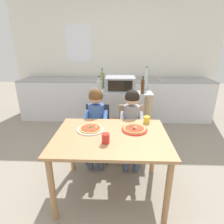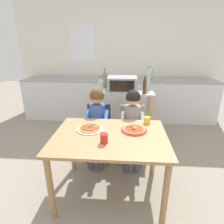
# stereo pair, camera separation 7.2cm
# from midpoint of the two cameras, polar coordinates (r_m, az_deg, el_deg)

# --- Properties ---
(ground_plane) EXTENTS (10.79, 10.79, 0.00)m
(ground_plane) POSITION_cam_midpoint_polar(r_m,az_deg,el_deg) (3.28, -0.12, -10.02)
(ground_plane) COLOR gray
(back_wall_tiled) EXTENTS (4.69, 0.13, 2.70)m
(back_wall_tiled) POSITION_cam_midpoint_polar(r_m,az_deg,el_deg) (4.52, 0.71, 16.46)
(back_wall_tiled) COLOR white
(back_wall_tiled) RESTS_ON ground
(kitchen_counter) EXTENTS (4.22, 0.60, 1.11)m
(kitchen_counter) POSITION_cam_midpoint_polar(r_m,az_deg,el_deg) (4.27, 0.57, 3.97)
(kitchen_counter) COLOR silver
(kitchen_counter) RESTS_ON ground
(kitchen_island_cart) EXTENTS (1.00, 0.53, 0.92)m
(kitchen_island_cart) POSITION_cam_midpoint_polar(r_m,az_deg,el_deg) (3.20, 2.02, 1.13)
(kitchen_island_cart) COLOR #B7BABF
(kitchen_island_cart) RESTS_ON ground
(toaster_oven) EXTENTS (0.48, 0.38, 0.23)m
(toaster_oven) POSITION_cam_midpoint_polar(r_m,az_deg,el_deg) (3.10, 1.82, 8.67)
(toaster_oven) COLOR #999BA0
(toaster_oven) RESTS_ON kitchen_island_cart
(bottle_clear_vinegar) EXTENTS (0.05, 0.05, 0.27)m
(bottle_clear_vinegar) POSITION_cam_midpoint_polar(r_m,az_deg,el_deg) (2.92, 8.64, 7.73)
(bottle_clear_vinegar) COLOR #4C2D14
(bottle_clear_vinegar) RESTS_ON kitchen_island_cart
(bottle_tall_green_wine) EXTENTS (0.07, 0.07, 0.33)m
(bottle_tall_green_wine) POSITION_cam_midpoint_polar(r_m,az_deg,el_deg) (3.28, -3.62, 9.75)
(bottle_tall_green_wine) COLOR olive
(bottle_tall_green_wine) RESTS_ON kitchen_island_cart
(bottle_slim_sauce) EXTENTS (0.08, 0.08, 0.27)m
(bottle_slim_sauce) POSITION_cam_midpoint_polar(r_m,az_deg,el_deg) (2.93, -4.64, 7.76)
(bottle_slim_sauce) COLOR #ADB7B2
(bottle_slim_sauce) RESTS_ON kitchen_island_cart
(bottle_squat_spirits) EXTENTS (0.07, 0.07, 0.38)m
(bottle_squat_spirits) POSITION_cam_midpoint_polar(r_m,az_deg,el_deg) (3.18, 9.68, 9.50)
(bottle_squat_spirits) COLOR #ADB7B2
(bottle_squat_spirits) RESTS_ON kitchen_island_cart
(dining_table) EXTENTS (1.20, 0.89, 0.75)m
(dining_table) POSITION_cam_midpoint_polar(r_m,az_deg,el_deg) (2.03, -1.36, -9.80)
(dining_table) COLOR #AD7F51
(dining_table) RESTS_ON ground
(dining_chair_left) EXTENTS (0.36, 0.36, 0.81)m
(dining_chair_left) POSITION_cam_midpoint_polar(r_m,az_deg,el_deg) (2.77, -5.23, -4.89)
(dining_chair_left) COLOR #333338
(dining_chair_left) RESTS_ON ground
(dining_chair_right) EXTENTS (0.36, 0.36, 0.81)m
(dining_chair_right) POSITION_cam_midpoint_polar(r_m,az_deg,el_deg) (2.74, 4.95, -5.26)
(dining_chair_right) COLOR tan
(dining_chair_right) RESTS_ON ground
(child_in_blue_striped_shirt) EXTENTS (0.32, 0.42, 1.07)m
(child_in_blue_striped_shirt) POSITION_cam_midpoint_polar(r_m,az_deg,el_deg) (2.58, -5.70, -1.72)
(child_in_blue_striped_shirt) COLOR #424C6B
(child_in_blue_striped_shirt) RESTS_ON ground
(child_in_grey_shirt) EXTENTS (0.32, 0.42, 1.06)m
(child_in_grey_shirt) POSITION_cam_midpoint_polar(r_m,az_deg,el_deg) (2.54, 5.21, -2.15)
(child_in_grey_shirt) COLOR #424C6B
(child_in_grey_shirt) RESTS_ON ground
(pizza_plate_white) EXTENTS (0.29, 0.29, 0.03)m
(pizza_plate_white) POSITION_cam_midpoint_polar(r_m,az_deg,el_deg) (2.10, -7.55, -5.14)
(pizza_plate_white) COLOR white
(pizza_plate_white) RESTS_ON dining_table
(pizza_plate_red_rimmed) EXTENTS (0.28, 0.28, 0.03)m
(pizza_plate_red_rimmed) POSITION_cam_midpoint_polar(r_m,az_deg,el_deg) (2.09, 5.88, -5.24)
(pizza_plate_red_rimmed) COLOR red
(pizza_plate_red_rimmed) RESTS_ON dining_table
(drinking_cup_red) EXTENTS (0.08, 0.08, 0.10)m
(drinking_cup_red) POSITION_cam_midpoint_polar(r_m,az_deg,el_deg) (1.82, -3.09, -8.02)
(drinking_cup_red) COLOR red
(drinking_cup_red) RESTS_ON dining_table
(drinking_cup_yellow) EXTENTS (0.08, 0.08, 0.08)m
(drinking_cup_yellow) POSITION_cam_midpoint_polar(r_m,az_deg,el_deg) (2.30, 9.68, -2.28)
(drinking_cup_yellow) COLOR yellow
(drinking_cup_yellow) RESTS_ON dining_table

